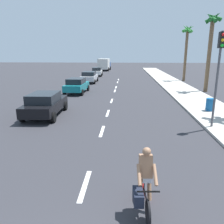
# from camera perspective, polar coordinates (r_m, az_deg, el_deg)

# --- Properties ---
(ground_plane) EXTENTS (160.00, 160.00, 0.00)m
(ground_plane) POSITION_cam_1_polar(r_m,az_deg,el_deg) (22.25, 0.30, 4.02)
(ground_plane) COLOR #2D2D33
(sidewalk_strip) EXTENTS (3.60, 80.00, 0.14)m
(sidewalk_strip) POSITION_cam_1_polar(r_m,az_deg,el_deg) (24.95, 18.04, 4.63)
(sidewalk_strip) COLOR #B2ADA3
(sidewalk_strip) RESTS_ON ground
(lane_stripe_1) EXTENTS (0.16, 1.80, 0.01)m
(lane_stripe_1) POSITION_cam_1_polar(r_m,az_deg,el_deg) (7.65, -6.86, -17.89)
(lane_stripe_1) COLOR white
(lane_stripe_1) RESTS_ON ground
(lane_stripe_2) EXTENTS (0.16, 1.80, 0.01)m
(lane_stripe_2) POSITION_cam_1_polar(r_m,az_deg,el_deg) (12.30, -2.52, -4.84)
(lane_stripe_2) COLOR white
(lane_stripe_2) RESTS_ON ground
(lane_stripe_3) EXTENTS (0.16, 1.80, 0.01)m
(lane_stripe_3) POSITION_cam_1_polar(r_m,az_deg,el_deg) (15.93, -1.07, -0.27)
(lane_stripe_3) COLOR white
(lane_stripe_3) RESTS_ON ground
(lane_stripe_4) EXTENTS (0.16, 1.80, 0.01)m
(lane_stripe_4) POSITION_cam_1_polar(r_m,az_deg,el_deg) (20.05, -0.08, 2.85)
(lane_stripe_4) COLOR white
(lane_stripe_4) RESTS_ON ground
(lane_stripe_5) EXTENTS (0.16, 1.80, 0.01)m
(lane_stripe_5) POSITION_cam_1_polar(r_m,az_deg,el_deg) (25.42, 0.72, 5.37)
(lane_stripe_5) COLOR white
(lane_stripe_5) RESTS_ON ground
(lane_stripe_6) EXTENTS (0.16, 1.80, 0.01)m
(lane_stripe_6) POSITION_cam_1_polar(r_m,az_deg,el_deg) (28.07, 1.01, 6.25)
(lane_stripe_6) COLOR white
(lane_stripe_6) RESTS_ON ground
(lane_stripe_7) EXTENTS (0.16, 1.80, 0.01)m
(lane_stripe_7) POSITION_cam_1_polar(r_m,az_deg,el_deg) (33.09, 1.42, 7.53)
(lane_stripe_7) COLOR white
(lane_stripe_7) RESTS_ON ground
(lane_stripe_8) EXTENTS (0.16, 1.80, 0.01)m
(lane_stripe_8) POSITION_cam_1_polar(r_m,az_deg,el_deg) (36.39, 1.63, 8.18)
(lane_stripe_8) COLOR white
(lane_stripe_8) RESTS_ON ground
(cyclist) EXTENTS (0.65, 1.71, 1.82)m
(cyclist) POSITION_cam_1_polar(r_m,az_deg,el_deg) (6.18, 8.03, -17.51)
(cyclist) COLOR black
(cyclist) RESTS_ON ground
(parked_car_black) EXTENTS (2.22, 4.65, 1.57)m
(parked_car_black) POSITION_cam_1_polar(r_m,az_deg,el_deg) (15.71, -16.53, 2.05)
(parked_car_black) COLOR black
(parked_car_black) RESTS_ON ground
(parked_car_teal) EXTENTS (2.13, 4.38, 1.57)m
(parked_car_teal) POSITION_cam_1_polar(r_m,az_deg,el_deg) (24.20, -8.93, 6.72)
(parked_car_teal) COLOR #14727A
(parked_car_teal) RESTS_ON ground
(parked_car_silver) EXTENTS (2.10, 4.56, 1.57)m
(parked_car_silver) POSITION_cam_1_polar(r_m,az_deg,el_deg) (32.77, -5.75, 8.87)
(parked_car_silver) COLOR #B7BABF
(parked_car_silver) RESTS_ON ground
(parked_car_white) EXTENTS (2.04, 4.15, 1.57)m
(parked_car_white) POSITION_cam_1_polar(r_m,az_deg,el_deg) (42.10, -3.82, 10.18)
(parked_car_white) COLOR white
(parked_car_white) RESTS_ON ground
(delivery_truck) EXTENTS (2.88, 6.34, 2.80)m
(delivery_truck) POSITION_cam_1_polar(r_m,az_deg,el_deg) (55.44, -1.99, 11.96)
(delivery_truck) COLOR #23478C
(delivery_truck) RESTS_ON ground
(palm_tree_far) EXTENTS (1.66, 1.91, 8.33)m
(palm_tree_far) POSITION_cam_1_polar(r_m,az_deg,el_deg) (26.65, 23.74, 17.38)
(palm_tree_far) COLOR brown
(palm_tree_far) RESTS_ON ground
(palm_tree_distant) EXTENTS (1.81, 1.80, 8.22)m
(palm_tree_distant) POSITION_cam_1_polar(r_m,az_deg,el_deg) (36.01, 18.36, 16.79)
(palm_tree_distant) COLOR brown
(palm_tree_distant) RESTS_ON ground
(traffic_signal) EXTENTS (0.28, 0.33, 5.20)m
(traffic_signal) POSITION_cam_1_polar(r_m,az_deg,el_deg) (13.25, 25.39, 11.12)
(traffic_signal) COLOR #4C4C51
(traffic_signal) RESTS_ON ground
(trash_bin_far) EXTENTS (0.60, 0.60, 0.87)m
(trash_bin_far) POSITION_cam_1_polar(r_m,az_deg,el_deg) (17.45, 23.55, 1.75)
(trash_bin_far) COLOR #14518C
(trash_bin_far) RESTS_ON sidewalk_strip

